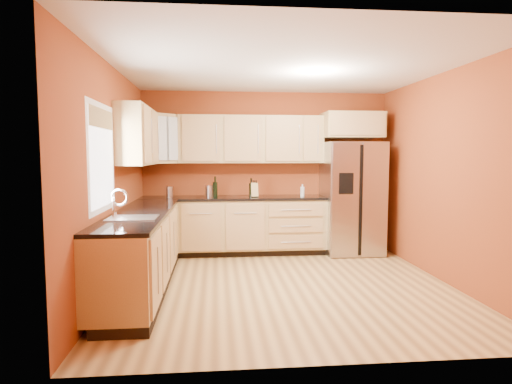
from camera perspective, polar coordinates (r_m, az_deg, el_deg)
floor at (r=5.33m, az=3.80°, el=-12.28°), size 4.00×4.00×0.00m
ceiling at (r=5.19m, az=3.98°, el=16.30°), size 4.00×4.00×0.00m
wall_back at (r=7.08m, az=1.29°, el=2.72°), size 4.00×0.04×2.60m
wall_front at (r=3.14m, az=9.74°, el=-0.22°), size 4.00×0.04×2.60m
wall_left at (r=5.17m, az=-18.58°, el=1.61°), size 0.04×4.00×2.60m
wall_right at (r=5.77m, az=23.92°, el=1.77°), size 0.04×4.00×2.60m
base_cabinets_back at (r=6.82m, az=-3.04°, el=-4.64°), size 2.90×0.60×0.88m
base_cabinets_left at (r=5.23m, az=-15.08°, el=-7.80°), size 0.60×2.80×0.88m
countertop_back at (r=6.75m, az=-3.05°, el=-0.80°), size 2.90×0.62×0.04m
countertop_left at (r=5.14m, az=-15.09°, el=-2.79°), size 0.62×2.80×0.04m
upper_cabinets_back at (r=6.89m, az=-0.62°, el=7.02°), size 2.30×0.33×0.75m
upper_cabinets_left at (r=5.84m, az=-15.50°, el=7.20°), size 0.33×1.35×0.75m
corner_upper_cabinet at (r=6.75m, az=-12.69°, el=6.94°), size 0.67×0.67×0.75m
over_fridge_cabinet at (r=7.08m, az=12.64°, el=8.67°), size 0.92×0.60×0.40m
refrigerator at (r=7.03m, az=12.65°, el=-0.77°), size 0.90×0.75×1.78m
window at (r=4.67m, az=-19.83°, el=4.31°), size 0.03×0.90×1.00m
sink_faucet at (r=4.63m, az=-16.18°, el=-1.54°), size 0.50×0.42×0.30m
canister_left at (r=6.73m, az=-11.46°, el=-0.01°), size 0.13×0.13×0.17m
canister_right at (r=6.71m, az=-6.28°, el=0.10°), size 0.14×0.14×0.18m
wine_bottle_a at (r=6.70m, az=-5.46°, el=0.70°), size 0.09×0.09×0.32m
wine_bottle_b at (r=6.71m, az=-0.64°, el=0.61°), size 0.08×0.08×0.30m
knife_block at (r=6.71m, az=-0.26°, el=0.27°), size 0.12×0.11×0.22m
soap_dispenser at (r=6.83m, az=6.20°, el=0.22°), size 0.08×0.08×0.19m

